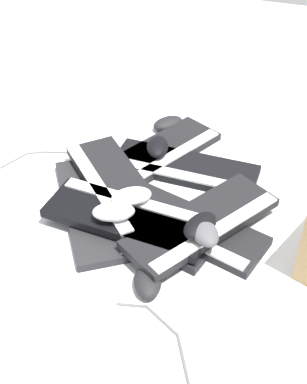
% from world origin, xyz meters
% --- Properties ---
extents(ground_plane, '(3.20, 3.20, 0.00)m').
position_xyz_m(ground_plane, '(0.00, 0.00, 0.00)').
color(ground_plane, silver).
extents(keyboard_0, '(0.26, 0.46, 0.03)m').
position_xyz_m(keyboard_0, '(0.18, 0.00, 0.01)').
color(keyboard_0, black).
rests_on(keyboard_0, ground).
extents(keyboard_1, '(0.27, 0.46, 0.03)m').
position_xyz_m(keyboard_1, '(0.15, 0.12, 0.01)').
color(keyboard_1, black).
rests_on(keyboard_1, ground).
extents(keyboard_2, '(0.16, 0.44, 0.03)m').
position_xyz_m(keyboard_2, '(-0.09, 0.05, 0.01)').
color(keyboard_2, black).
rests_on(keyboard_2, ground).
extents(keyboard_3, '(0.46, 0.33, 0.03)m').
position_xyz_m(keyboard_3, '(-0.13, -0.05, 0.01)').
color(keyboard_3, black).
rests_on(keyboard_3, ground).
extents(keyboard_4, '(0.45, 0.37, 0.03)m').
position_xyz_m(keyboard_4, '(0.17, -0.14, 0.01)').
color(keyboard_4, '#232326').
rests_on(keyboard_4, ground).
extents(keyboard_5, '(0.18, 0.45, 0.03)m').
position_xyz_m(keyboard_5, '(0.21, -0.02, 0.04)').
color(keyboard_5, black).
rests_on(keyboard_5, keyboard_0).
extents(keyboard_6, '(0.42, 0.42, 0.03)m').
position_xyz_m(keyboard_6, '(0.09, -0.10, 0.04)').
color(keyboard_6, black).
rests_on(keyboard_6, keyboard_4).
extents(keyboard_7, '(0.45, 0.36, 0.03)m').
position_xyz_m(keyboard_7, '(0.16, 0.17, 0.04)').
color(keyboard_7, black).
rests_on(keyboard_7, keyboard_1).
extents(mouse_0, '(0.12, 0.13, 0.04)m').
position_xyz_m(mouse_0, '(0.16, -0.02, 0.08)').
color(mouse_0, silver).
rests_on(mouse_0, keyboard_5).
extents(mouse_1, '(0.12, 0.09, 0.04)m').
position_xyz_m(mouse_1, '(-0.12, -0.04, 0.05)').
color(mouse_1, black).
rests_on(mouse_1, keyboard_3).
extents(mouse_2, '(0.13, 0.10, 0.04)m').
position_xyz_m(mouse_2, '(0.38, 0.10, 0.02)').
color(mouse_2, black).
rests_on(mouse_2, ground).
extents(mouse_3, '(0.13, 0.12, 0.04)m').
position_xyz_m(mouse_3, '(0.23, 0.19, 0.08)').
color(mouse_3, '#4C4C51').
rests_on(mouse_3, keyboard_7).
extents(mouse_4, '(0.10, 0.13, 0.04)m').
position_xyz_m(mouse_4, '(0.23, -0.05, 0.08)').
color(mouse_4, '#B7B7BC').
rests_on(mouse_4, keyboard_5).
extents(mouse_5, '(0.13, 0.10, 0.04)m').
position_xyz_m(mouse_5, '(0.21, 0.18, 0.08)').
color(mouse_5, black).
rests_on(mouse_5, keyboard_7).
extents(mouse_6, '(0.13, 0.12, 0.04)m').
position_xyz_m(mouse_6, '(-0.30, -0.07, 0.02)').
color(mouse_6, black).
rests_on(mouse_6, ground).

